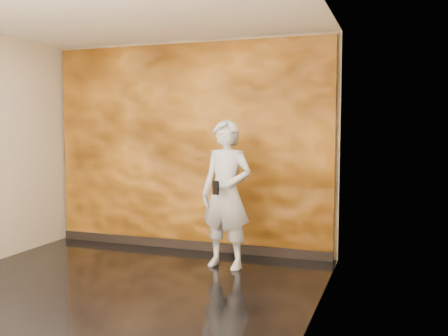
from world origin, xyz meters
TOP-DOWN VIEW (x-y plane):
  - room at (0.00, 0.00)m, footprint 4.02×4.02m
  - feature_wall at (0.00, 1.96)m, footprint 3.90×0.06m
  - baseboard at (0.00, 1.92)m, footprint 3.90×0.04m
  - man at (0.79, 1.27)m, footprint 0.69×0.51m
  - phone at (0.75, 1.01)m, footprint 0.09×0.05m

SIDE VIEW (x-z plane):
  - baseboard at x=0.00m, z-range 0.00..0.12m
  - man at x=0.79m, z-range 0.00..1.73m
  - phone at x=0.75m, z-range 0.89..1.05m
  - feature_wall at x=0.00m, z-range 0.00..2.75m
  - room at x=0.00m, z-range -0.01..2.81m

